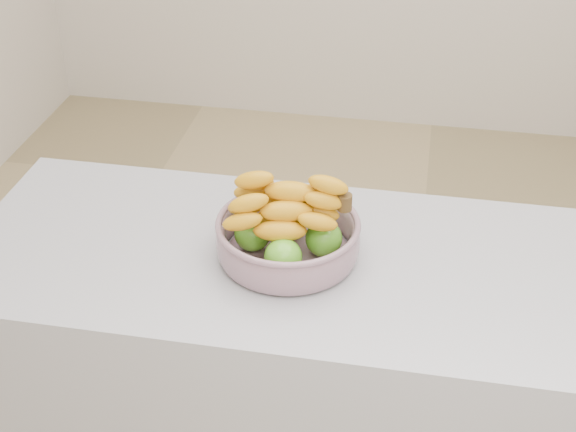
{
  "coord_description": "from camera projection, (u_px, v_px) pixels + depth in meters",
  "views": [
    {
      "loc": [
        -0.05,
        -1.81,
        1.9
      ],
      "look_at": [
        -0.3,
        -0.47,
        1.0
      ],
      "focal_mm": 50.0,
      "sensor_mm": 36.0,
      "label": 1
    }
  ],
  "objects": [
    {
      "name": "counter",
      "position": [
        413.0,
        423.0,
        1.89
      ],
      "size": [
        2.0,
        0.6,
        0.9
      ],
      "primitive_type": "cube",
      "color": "#A2A3AA",
      "rests_on": "ground"
    },
    {
      "name": "fruit_bowl",
      "position": [
        288.0,
        233.0,
        1.66
      ],
      "size": [
        0.3,
        0.3,
        0.18
      ],
      "rotation": [
        0.0,
        0.0,
        0.05
      ],
      "color": "#8B98A7",
      "rests_on": "counter"
    },
    {
      "name": "ground",
      "position": [
        409.0,
        409.0,
        2.53
      ],
      "size": [
        4.0,
        4.0,
        0.0
      ],
      "primitive_type": "plane",
      "color": "tan",
      "rests_on": "ground"
    }
  ]
}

